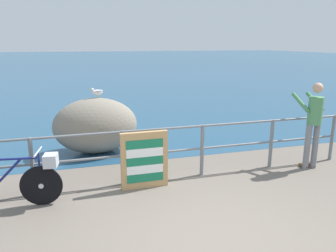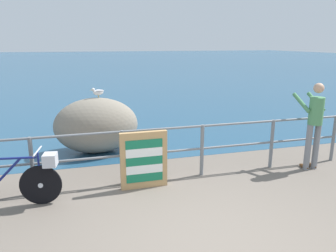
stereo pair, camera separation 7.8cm
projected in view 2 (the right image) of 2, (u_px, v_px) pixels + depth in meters
ground_plane at (98, 80)px, 22.95m from camera, size 120.00×120.00×0.10m
sea_surface at (85, 60)px, 49.24m from camera, size 120.00×90.00×0.01m
promenade_railing at (164, 147)px, 6.13m from camera, size 7.77×0.07×1.02m
bicycle at (16, 178)px, 5.17m from camera, size 1.69×0.48×0.92m
person_at_railing at (314, 122)px, 6.58m from camera, size 0.46×0.64×1.78m
folded_deckchair_stack at (144, 160)px, 5.81m from camera, size 0.84×0.10×1.04m
breakwater_boulder_main at (96, 125)px, 7.69m from camera, size 1.94×1.24×1.30m
seagull at (98, 92)px, 7.55m from camera, size 0.34×0.20×0.23m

